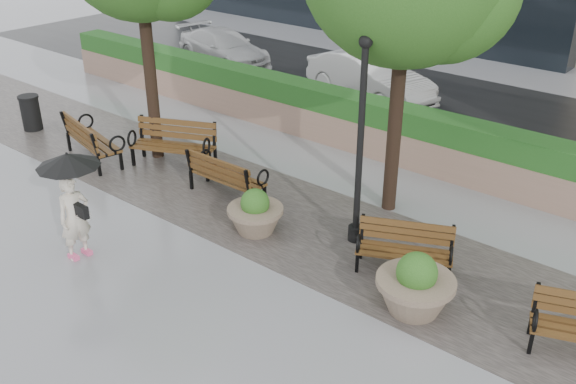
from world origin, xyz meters
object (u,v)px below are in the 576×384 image
Objects in this scene: bench_2 at (227,184)px; trash_bin at (31,114)px; bench_0 at (93,148)px; bench_1 at (174,153)px; pedestrian at (72,196)px; planter_right at (415,289)px; planter_left at (255,215)px; car_left at (224,47)px; car_right at (370,77)px; bench_3 at (404,259)px; lamppost at (359,157)px.

trash_bin is (-6.83, -0.48, 0.17)m from bench_2.
bench_1 reaches higher than bench_0.
planter_right is at bearing -58.74° from pedestrian.
pedestrian is at bearing -125.25° from planter_left.
car_left is 0.96× the size of car_right.
lamppost is (-1.24, 0.34, 1.45)m from bench_3.
bench_0 is 4.47m from pedestrian.
bench_0 is 1.90× the size of planter_left.
bench_0 is at bearing -172.74° from lamppost.
bench_2 is 10.54m from car_left.
car_left is at bearing -46.03° from bench_2.
lamppost is at bearing 29.71° from planter_left.
car_right is at bearing 108.22° from planter_left.
bench_1 is (1.71, 1.04, 0.00)m from bench_0.
bench_2 is 0.43× the size of car_left.
pedestrian reaches higher than planter_left.
bench_0 is 1.02× the size of pedestrian.
bench_1 is 7.33m from planter_right.
bench_3 is at bearing 1.84° from trash_bin.
trash_bin is (-11.93, 0.51, 0.04)m from planter_right.
trash_bin is 10.09m from lamppost.
lamppost is (9.99, 0.71, 1.27)m from trash_bin.
bench_1 is at bearing -173.14° from car_right.
trash_bin is 0.45× the size of pedestrian.
planter_left is (1.49, -0.73, 0.07)m from bench_2.
pedestrian is at bearing -136.30° from car_left.
lamppost is at bearing -160.02° from bench_0.
pedestrian reaches higher than bench_1.
planter_right is 6.04m from pedestrian.
bench_0 is at bearing 158.75° from bench_3.
pedestrian reaches higher than bench_3.
pedestrian is at bearing -134.53° from lamppost.
bench_3 is 1.13m from planter_right.
car_right is (6.24, -0.08, 0.11)m from car_left.
planter_right is at bearing -4.16° from planter_left.
bench_1 is 6.52m from bench_3.
trash_bin is at bearing 178.27° from planter_left.
bench_2 is at bearing 153.79° from planter_left.
trash_bin is (-11.23, -0.36, 0.19)m from bench_3.
lamppost reaches higher than pedestrian.
pedestrian is (6.44, -2.90, 0.77)m from trash_bin.
planter_left reaches higher than trash_bin.
planter_left is (-2.91, -0.61, 0.09)m from bench_3.
bench_3 is (6.50, -0.50, -0.05)m from bench_1.
bench_2 is 6.85m from trash_bin.
bench_0 is 8.91m from car_left.
car_right is (-2.68, 8.13, 0.36)m from planter_left.
car_left is (-10.59, 7.25, -1.11)m from lamppost.
bench_1 is 4.24m from pedestrian.
pedestrian reaches higher than bench_2.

